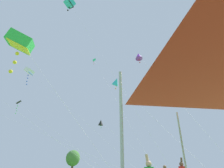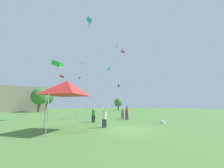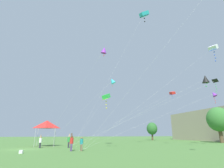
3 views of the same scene
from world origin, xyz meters
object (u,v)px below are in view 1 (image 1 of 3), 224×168
(kite_white_box_4, at_px, (29,71))
(kite_black_diamond_6, at_px, (101,123))
(kite_black_delta_3, at_px, (18,103))
(kite_green_box_9, at_px, (20,43))
(kite_cyan_box_2, at_px, (70,3))
(kite_cyan_diamond_5, at_px, (116,82))
(kite_cyan_delta_8, at_px, (94,61))
(kite_purple_diamond_7, at_px, (139,56))
(festival_tent, at_px, (222,52))

(kite_white_box_4, relative_size, kite_black_diamond_6, 1.62)
(kite_black_delta_3, relative_size, kite_green_box_9, 2.57)
(kite_cyan_box_2, height_order, kite_black_diamond_6, kite_cyan_box_2)
(kite_cyan_diamond_5, xyz_separation_m, kite_cyan_delta_8, (9.55, 12.14, 12.31))
(kite_green_box_9, bearing_deg, kite_cyan_delta_8, 29.94)
(kite_cyan_box_2, relative_size, kite_purple_diamond_7, 1.81)
(kite_white_box_4, distance_m, kite_purple_diamond_7, 21.54)
(kite_cyan_box_2, distance_m, kite_black_diamond_6, 18.98)
(kite_black_diamond_6, bearing_deg, kite_cyan_box_2, -169.86)
(kite_cyan_delta_8, bearing_deg, kite_black_delta_3, 146.11)
(kite_white_box_4, relative_size, kite_purple_diamond_7, 1.76)
(kite_black_diamond_6, distance_m, kite_green_box_9, 18.97)
(kite_black_diamond_6, bearing_deg, kite_purple_diamond_7, -119.76)
(kite_cyan_box_2, relative_size, kite_black_delta_3, 0.98)
(kite_black_delta_3, bearing_deg, kite_black_diamond_6, -49.78)
(kite_green_box_9, bearing_deg, kite_purple_diamond_7, -14.72)
(kite_white_box_4, relative_size, kite_cyan_diamond_5, 2.39)
(kite_cyan_diamond_5, bearing_deg, kite_black_diamond_6, 47.01)
(kite_cyan_box_2, bearing_deg, kite_black_diamond_6, 10.14)
(kite_white_box_4, height_order, kite_purple_diamond_7, kite_white_box_4)
(kite_cyan_diamond_5, distance_m, kite_purple_diamond_7, 4.57)
(kite_cyan_box_2, relative_size, kite_cyan_delta_8, 1.10)
(kite_black_delta_3, xyz_separation_m, kite_cyan_delta_8, (10.15, -6.81, 10.81))
(festival_tent, height_order, kite_cyan_diamond_5, kite_cyan_diamond_5)
(kite_cyan_box_2, xyz_separation_m, kite_green_box_9, (-7.17, -5.58, -14.80))
(festival_tent, xyz_separation_m, kite_green_box_9, (0.22, 10.54, 5.41))
(kite_white_box_4, xyz_separation_m, kite_green_box_9, (-9.44, -18.02, -8.24))
(kite_cyan_delta_8, bearing_deg, kite_white_box_4, 142.88)
(kite_black_delta_3, height_order, kite_cyan_diamond_5, kite_black_delta_3)
(kite_cyan_box_2, xyz_separation_m, kite_purple_diamond_7, (4.30, -8.59, -10.72))
(kite_purple_diamond_7, bearing_deg, kite_green_box_9, 165.28)
(festival_tent, bearing_deg, kite_white_box_4, 71.32)
(kite_white_box_4, distance_m, kite_green_box_9, 21.95)
(kite_cyan_diamond_5, bearing_deg, festival_tent, -135.85)
(kite_cyan_delta_8, bearing_deg, kite_cyan_box_2, -155.69)
(kite_cyan_box_2, height_order, kite_purple_diamond_7, kite_cyan_box_2)
(kite_cyan_diamond_5, relative_size, kite_green_box_9, 1.02)
(kite_cyan_delta_8, height_order, kite_green_box_9, kite_cyan_delta_8)
(festival_tent, relative_size, kite_green_box_9, 0.44)
(kite_cyan_box_2, height_order, kite_cyan_delta_8, kite_cyan_box_2)
(kite_cyan_box_2, distance_m, kite_white_box_4, 14.25)
(festival_tent, bearing_deg, kite_black_diamond_6, 45.50)
(kite_black_delta_3, relative_size, kite_cyan_diamond_5, 2.52)
(kite_purple_diamond_7, relative_size, kite_cyan_delta_8, 0.61)
(kite_purple_diamond_7, bearing_deg, kite_cyan_box_2, 116.57)
(festival_tent, bearing_deg, kite_green_box_9, 88.83)
(kite_black_delta_3, distance_m, kite_black_diamond_6, 13.78)
(kite_green_box_9, bearing_deg, kite_black_diamond_6, 23.05)
(kite_white_box_4, distance_m, kite_black_diamond_6, 16.21)
(festival_tent, relative_size, kite_black_delta_3, 0.17)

